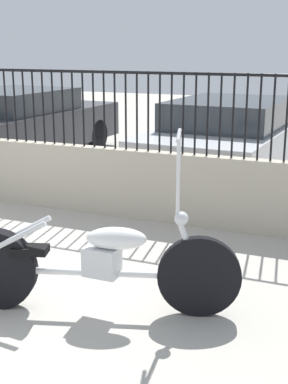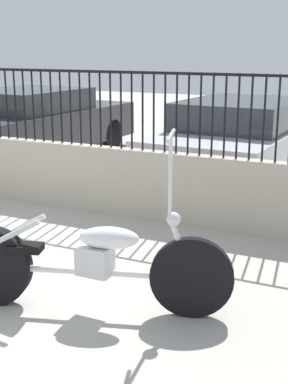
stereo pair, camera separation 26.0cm
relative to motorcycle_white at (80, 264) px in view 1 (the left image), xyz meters
name	(u,v)px [view 1 (the left image)]	position (x,y,z in m)	size (l,w,h in m)	color
low_wall	(37,174)	(-2.04, 2.46, 0.03)	(9.30, 0.18, 0.86)	#B2A893
fence_railing	(33,97)	(-2.04, 2.46, 1.05)	(9.30, 0.04, 0.95)	black
motorcycle_white	(80,264)	(0.00, 0.00, 0.00)	(2.28, 0.90, 1.48)	black
car_dark_grey	(20,123)	(-4.07, 4.95, 0.28)	(2.07, 4.44, 1.33)	black
car_silver	(232,139)	(0.06, 4.87, 0.27)	(2.03, 4.52, 1.31)	black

